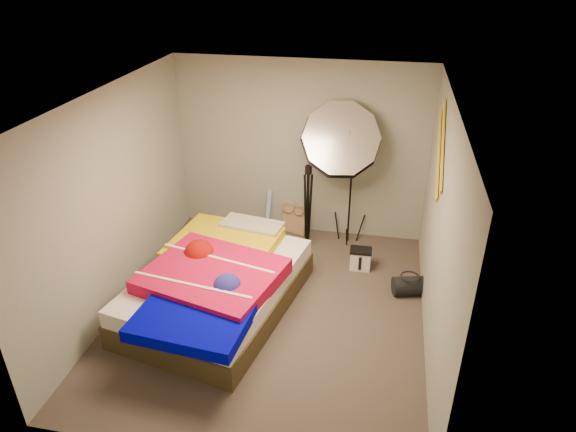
% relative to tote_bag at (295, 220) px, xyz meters
% --- Properties ---
extents(floor, '(4.00, 4.00, 0.00)m').
position_rel_tote_bag_xyz_m(floor, '(0.05, -1.90, -0.18)').
color(floor, '#4C423B').
rests_on(floor, ground).
extents(ceiling, '(4.00, 4.00, 0.00)m').
position_rel_tote_bag_xyz_m(ceiling, '(0.05, -1.90, 2.32)').
color(ceiling, silver).
rests_on(ceiling, wall_back).
extents(wall_back, '(3.50, 0.00, 3.50)m').
position_rel_tote_bag_xyz_m(wall_back, '(0.05, 0.10, 1.07)').
color(wall_back, gray).
rests_on(wall_back, floor).
extents(wall_front, '(3.50, 0.00, 3.50)m').
position_rel_tote_bag_xyz_m(wall_front, '(0.05, -3.90, 1.07)').
color(wall_front, gray).
rests_on(wall_front, floor).
extents(wall_left, '(0.00, 4.00, 4.00)m').
position_rel_tote_bag_xyz_m(wall_left, '(-1.70, -1.90, 1.07)').
color(wall_left, gray).
rests_on(wall_left, floor).
extents(wall_right, '(0.00, 4.00, 4.00)m').
position_rel_tote_bag_xyz_m(wall_right, '(1.80, -1.90, 1.07)').
color(wall_right, gray).
rests_on(wall_right, floor).
extents(tote_bag, '(0.40, 0.26, 0.38)m').
position_rel_tote_bag_xyz_m(tote_bag, '(0.00, 0.00, 0.00)').
color(tote_bag, tan).
rests_on(tote_bag, floor).
extents(wrapping_roll, '(0.13, 0.19, 0.62)m').
position_rel_tote_bag_xyz_m(wrapping_roll, '(-0.40, 0.00, 0.13)').
color(wrapping_roll, '#4A9CBF').
rests_on(wrapping_roll, floor).
extents(camera_case, '(0.27, 0.19, 0.26)m').
position_rel_tote_bag_xyz_m(camera_case, '(1.02, -0.80, -0.05)').
color(camera_case, silver).
rests_on(camera_case, floor).
extents(duffel_bag, '(0.43, 0.32, 0.23)m').
position_rel_tote_bag_xyz_m(duffel_bag, '(1.64, -1.25, -0.07)').
color(duffel_bag, black).
rests_on(duffel_bag, floor).
extents(wall_stripe_upper, '(0.02, 0.91, 0.78)m').
position_rel_tote_bag_xyz_m(wall_stripe_upper, '(1.78, -1.30, 1.77)').
color(wall_stripe_upper, gold).
rests_on(wall_stripe_upper, wall_right).
extents(wall_stripe_lower, '(0.02, 0.91, 0.78)m').
position_rel_tote_bag_xyz_m(wall_stripe_lower, '(1.78, -1.05, 1.57)').
color(wall_stripe_lower, gold).
rests_on(wall_stripe_lower, wall_right).
extents(bed, '(1.95, 2.59, 0.65)m').
position_rel_tote_bag_xyz_m(bed, '(-0.55, -1.95, 0.14)').
color(bed, '#42351F').
rests_on(bed, floor).
extents(photo_umbrella, '(1.22, 0.83, 2.17)m').
position_rel_tote_bag_xyz_m(photo_umbrella, '(0.64, -0.27, 1.37)').
color(photo_umbrella, black).
rests_on(photo_umbrella, floor).
extents(camera_tripod, '(0.09, 0.09, 1.25)m').
position_rel_tote_bag_xyz_m(camera_tripod, '(0.25, -0.43, 0.53)').
color(camera_tripod, black).
rests_on(camera_tripod, floor).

